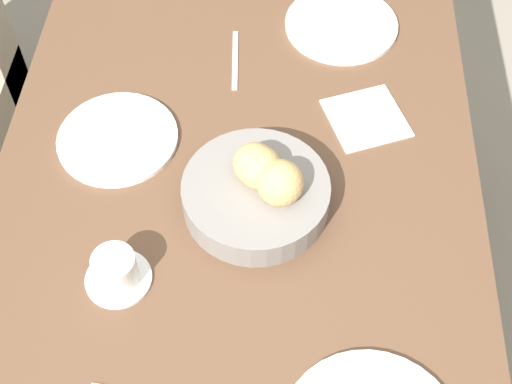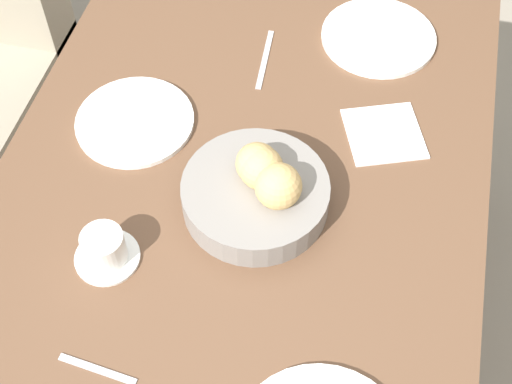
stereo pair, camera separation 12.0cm
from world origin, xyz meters
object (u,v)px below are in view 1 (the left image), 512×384
bread_basket (260,187)px  plate_near_right (341,25)px  knife_silver (235,60)px  coffee_cup (116,271)px  napkin (366,118)px  plate_far_center (118,138)px

bread_basket → plate_near_right: bread_basket is taller
knife_silver → coffee_cup: bearing=163.8°
knife_silver → napkin: (-0.14, -0.26, 0.00)m
bread_basket → plate_far_center: 0.30m
napkin → bread_basket: bearing=136.9°
bread_basket → plate_near_right: bearing=-17.6°
plate_near_right → napkin: plate_near_right is taller
bread_basket → plate_near_right: size_ratio=1.06×
bread_basket → napkin: bearing=-43.1°
bread_basket → coffee_cup: size_ratio=2.33×
plate_near_right → napkin: bearing=-170.0°
plate_far_center → napkin: bearing=-80.1°
plate_far_center → coffee_cup: (-0.29, -0.05, 0.02)m
knife_silver → bread_basket: bearing=-168.6°
bread_basket → knife_silver: size_ratio=1.50×
coffee_cup → knife_silver: coffee_cup is taller
plate_far_center → napkin: (0.08, -0.46, -0.00)m
coffee_cup → bread_basket: bearing=-52.6°
plate_far_center → knife_silver: size_ratio=1.33×
knife_silver → napkin: napkin is taller
plate_near_right → plate_far_center: 0.53m
coffee_cup → plate_far_center: bearing=10.2°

